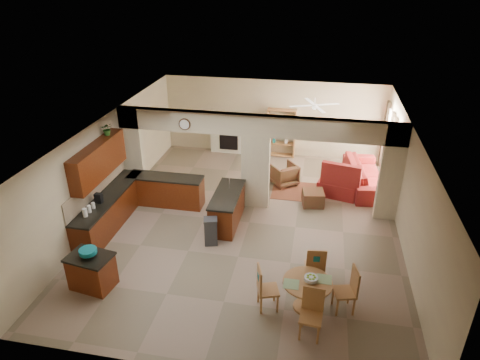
% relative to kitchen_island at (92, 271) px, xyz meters
% --- Properties ---
extents(floor, '(10.00, 10.00, 0.00)m').
position_rel_kitchen_island_xyz_m(floor, '(2.95, 3.25, -0.41)').
color(floor, '#856F5C').
rests_on(floor, ground).
extents(ceiling, '(10.00, 10.00, 0.00)m').
position_rel_kitchen_island_xyz_m(ceiling, '(2.95, 3.25, 2.39)').
color(ceiling, white).
rests_on(ceiling, wall_back).
extents(wall_back, '(8.00, 0.00, 8.00)m').
position_rel_kitchen_island_xyz_m(wall_back, '(2.95, 8.25, 0.99)').
color(wall_back, tan).
rests_on(wall_back, floor).
extents(wall_front, '(8.00, 0.00, 8.00)m').
position_rel_kitchen_island_xyz_m(wall_front, '(2.95, -1.75, 0.99)').
color(wall_front, tan).
rests_on(wall_front, floor).
extents(wall_left, '(0.00, 10.00, 10.00)m').
position_rel_kitchen_island_xyz_m(wall_left, '(-1.05, 3.25, 0.99)').
color(wall_left, tan).
rests_on(wall_left, floor).
extents(wall_right, '(0.00, 10.00, 10.00)m').
position_rel_kitchen_island_xyz_m(wall_right, '(6.95, 3.25, 0.99)').
color(wall_right, tan).
rests_on(wall_right, floor).
extents(partition_left_pier, '(0.60, 0.25, 2.80)m').
position_rel_kitchen_island_xyz_m(partition_left_pier, '(-0.75, 4.25, 0.99)').
color(partition_left_pier, tan).
rests_on(partition_left_pier, floor).
extents(partition_center_pier, '(0.80, 0.25, 2.20)m').
position_rel_kitchen_island_xyz_m(partition_center_pier, '(2.95, 4.25, 0.69)').
color(partition_center_pier, tan).
rests_on(partition_center_pier, floor).
extents(partition_right_pier, '(0.60, 0.25, 2.80)m').
position_rel_kitchen_island_xyz_m(partition_right_pier, '(6.65, 4.25, 0.99)').
color(partition_right_pier, tan).
rests_on(partition_right_pier, floor).
extents(partition_header, '(8.00, 0.25, 0.60)m').
position_rel_kitchen_island_xyz_m(partition_header, '(2.95, 4.25, 2.09)').
color(partition_header, tan).
rests_on(partition_header, partition_center_pier).
extents(kitchen_counter, '(2.52, 3.29, 1.48)m').
position_rel_kitchen_island_xyz_m(kitchen_counter, '(-0.31, 3.00, 0.05)').
color(kitchen_counter, '#471408').
rests_on(kitchen_counter, floor).
extents(upper_cabinets, '(0.35, 2.40, 0.90)m').
position_rel_kitchen_island_xyz_m(upper_cabinets, '(-0.87, 2.45, 1.51)').
color(upper_cabinets, '#471408').
rests_on(upper_cabinets, wall_left).
extents(peninsula, '(0.70, 1.85, 0.91)m').
position_rel_kitchen_island_xyz_m(peninsula, '(2.35, 3.14, 0.05)').
color(peninsula, '#471408').
rests_on(peninsula, floor).
extents(wall_clock, '(0.34, 0.03, 0.34)m').
position_rel_kitchen_island_xyz_m(wall_clock, '(0.95, 4.10, 2.04)').
color(wall_clock, '#4C2E19').
rests_on(wall_clock, partition_header).
extents(rug, '(1.60, 1.30, 0.01)m').
position_rel_kitchen_island_xyz_m(rug, '(4.15, 5.35, -0.41)').
color(rug, brown).
rests_on(rug, floor).
extents(fireplace, '(1.60, 0.35, 1.20)m').
position_rel_kitchen_island_xyz_m(fireplace, '(1.35, 8.08, 0.20)').
color(fireplace, beige).
rests_on(fireplace, floor).
extents(shelving_unit, '(1.00, 0.32, 1.80)m').
position_rel_kitchen_island_xyz_m(shelving_unit, '(3.30, 8.07, 0.49)').
color(shelving_unit, '#A47238').
rests_on(shelving_unit, floor).
extents(window_a, '(0.02, 0.90, 1.90)m').
position_rel_kitchen_island_xyz_m(window_a, '(6.92, 5.55, 0.79)').
color(window_a, white).
rests_on(window_a, wall_right).
extents(window_b, '(0.02, 0.90, 1.90)m').
position_rel_kitchen_island_xyz_m(window_b, '(6.92, 7.25, 0.79)').
color(window_b, white).
rests_on(window_b, wall_right).
extents(glazed_door, '(0.02, 0.70, 2.10)m').
position_rel_kitchen_island_xyz_m(glazed_door, '(6.92, 6.40, 0.64)').
color(glazed_door, white).
rests_on(glazed_door, wall_right).
extents(drape_a_left, '(0.10, 0.28, 2.30)m').
position_rel_kitchen_island_xyz_m(drape_a_left, '(6.88, 4.95, 0.79)').
color(drape_a_left, '#421B1A').
rests_on(drape_a_left, wall_right).
extents(drape_a_right, '(0.10, 0.28, 2.30)m').
position_rel_kitchen_island_xyz_m(drape_a_right, '(6.88, 6.15, 0.79)').
color(drape_a_right, '#421B1A').
rests_on(drape_a_right, wall_right).
extents(drape_b_left, '(0.10, 0.28, 2.30)m').
position_rel_kitchen_island_xyz_m(drape_b_left, '(6.88, 6.65, 0.79)').
color(drape_b_left, '#421B1A').
rests_on(drape_b_left, wall_right).
extents(drape_b_right, '(0.10, 0.28, 2.30)m').
position_rel_kitchen_island_xyz_m(drape_b_right, '(6.88, 7.85, 0.79)').
color(drape_b_right, '#421B1A').
rests_on(drape_b_right, wall_right).
extents(ceiling_fan, '(1.00, 1.00, 0.10)m').
position_rel_kitchen_island_xyz_m(ceiling_fan, '(4.45, 6.25, 2.15)').
color(ceiling_fan, white).
rests_on(ceiling_fan, ceiling).
extents(kitchen_island, '(1.03, 0.81, 0.82)m').
position_rel_kitchen_island_xyz_m(kitchen_island, '(0.00, 0.00, 0.00)').
color(kitchen_island, '#471408').
rests_on(kitchen_island, floor).
extents(teal_bowl, '(0.38, 0.38, 0.18)m').
position_rel_kitchen_island_xyz_m(teal_bowl, '(-0.00, 0.00, 0.49)').
color(teal_bowl, '#12757E').
rests_on(teal_bowl, kitchen_island).
extents(trash_can, '(0.38, 0.35, 0.68)m').
position_rel_kitchen_island_xyz_m(trash_can, '(2.16, 2.07, -0.07)').
color(trash_can, '#2F2F32').
rests_on(trash_can, floor).
extents(dining_table, '(1.01, 1.01, 0.69)m').
position_rel_kitchen_island_xyz_m(dining_table, '(4.67, 0.20, 0.06)').
color(dining_table, '#A47238').
rests_on(dining_table, floor).
extents(fruit_bowl, '(0.28, 0.28, 0.15)m').
position_rel_kitchen_island_xyz_m(fruit_bowl, '(4.73, 0.20, 0.35)').
color(fruit_bowl, '#86BC28').
rests_on(fruit_bowl, dining_table).
extents(sofa, '(2.84, 1.40, 0.80)m').
position_rel_kitchen_island_xyz_m(sofa, '(6.25, 6.10, -0.01)').
color(sofa, maroon).
rests_on(sofa, floor).
extents(chaise, '(1.37, 1.21, 0.47)m').
position_rel_kitchen_island_xyz_m(chaise, '(5.40, 5.46, -0.18)').
color(chaise, maroon).
rests_on(chaise, floor).
extents(armchair, '(1.06, 1.06, 0.70)m').
position_rel_kitchen_island_xyz_m(armchair, '(3.66, 5.77, -0.06)').
color(armchair, maroon).
rests_on(armchair, floor).
extents(ottoman, '(0.70, 0.70, 0.44)m').
position_rel_kitchen_island_xyz_m(ottoman, '(4.64, 4.60, -0.19)').
color(ottoman, maroon).
rests_on(ottoman, floor).
extents(plant, '(0.38, 0.35, 0.34)m').
position_rel_kitchen_island_xyz_m(plant, '(-0.87, 3.12, 2.13)').
color(plant, '#1B4D14').
rests_on(plant, upper_cabinets).
extents(chair_north, '(0.47, 0.47, 1.02)m').
position_rel_kitchen_island_xyz_m(chair_north, '(4.80, 0.94, 0.14)').
color(chair_north, '#A47238').
rests_on(chair_north, floor).
extents(chair_east, '(0.51, 0.51, 1.02)m').
position_rel_kitchen_island_xyz_m(chair_east, '(5.50, 0.32, 0.14)').
color(chair_east, '#A47238').
rests_on(chair_east, floor).
extents(chair_south, '(0.45, 0.45, 1.02)m').
position_rel_kitchen_island_xyz_m(chair_south, '(4.79, -0.44, 0.14)').
color(chair_south, '#A47238').
rests_on(chair_south, floor).
extents(chair_west, '(0.53, 0.53, 1.02)m').
position_rel_kitchen_island_xyz_m(chair_west, '(3.80, 0.05, 0.14)').
color(chair_west, '#A47238').
rests_on(chair_west, floor).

